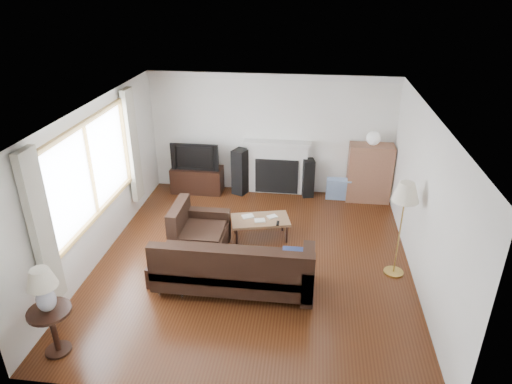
# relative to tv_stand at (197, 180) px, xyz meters

# --- Properties ---
(room) EXTENTS (5.10, 5.60, 2.54)m
(room) POSITION_rel_tv_stand_xyz_m (1.54, -2.48, 0.98)
(room) COLOR #482210
(room) RESTS_ON ground
(window) EXTENTS (0.12, 2.74, 1.54)m
(window) POSITION_rel_tv_stand_xyz_m (-0.91, -2.68, 1.28)
(window) COLOR olive
(window) RESTS_ON room
(curtain_near) EXTENTS (0.10, 0.35, 2.10)m
(curtain_near) POSITION_rel_tv_stand_xyz_m (-0.86, -4.20, 1.13)
(curtain_near) COLOR beige
(curtain_near) RESTS_ON room
(curtain_far) EXTENTS (0.10, 0.35, 2.10)m
(curtain_far) POSITION_rel_tv_stand_xyz_m (-0.86, -1.16, 1.13)
(curtain_far) COLOR beige
(curtain_far) RESTS_ON room
(fireplace) EXTENTS (1.40, 0.26, 1.15)m
(fireplace) POSITION_rel_tv_stand_xyz_m (1.69, 0.16, 0.31)
(fireplace) COLOR white
(fireplace) RESTS_ON room
(tv_stand) EXTENTS (1.07, 0.48, 0.54)m
(tv_stand) POSITION_rel_tv_stand_xyz_m (0.00, 0.00, 0.00)
(tv_stand) COLOR black
(tv_stand) RESTS_ON ground
(television) EXTENTS (1.00, 0.13, 0.58)m
(television) POSITION_rel_tv_stand_xyz_m (0.00, 0.00, 0.56)
(television) COLOR black
(television) RESTS_ON tv_stand
(speaker_left) EXTENTS (0.37, 0.40, 0.97)m
(speaker_left) POSITION_rel_tv_stand_xyz_m (0.93, 0.04, 0.22)
(speaker_left) COLOR black
(speaker_left) RESTS_ON ground
(speaker_right) EXTENTS (0.28, 0.31, 0.81)m
(speaker_right) POSITION_rel_tv_stand_xyz_m (2.34, 0.07, 0.14)
(speaker_right) COLOR black
(speaker_right) RESTS_ON ground
(bookshelf) EXTENTS (0.87, 0.41, 1.20)m
(bookshelf) POSITION_rel_tv_stand_xyz_m (3.57, 0.03, 0.33)
(bookshelf) COLOR #8B5940
(bookshelf) RESTS_ON ground
(globe_lamp) EXTENTS (0.27, 0.27, 0.27)m
(globe_lamp) POSITION_rel_tv_stand_xyz_m (3.57, 0.03, 1.07)
(globe_lamp) COLOR white
(globe_lamp) RESTS_ON bookshelf
(sectional_sofa) EXTENTS (2.51, 1.83, 0.81)m
(sectional_sofa) POSITION_rel_tv_stand_xyz_m (1.35, -3.20, 0.14)
(sectional_sofa) COLOR black
(sectional_sofa) RESTS_ON ground
(coffee_table) EXTENTS (1.10, 0.77, 0.39)m
(coffee_table) POSITION_rel_tv_stand_xyz_m (1.56, -1.76, -0.07)
(coffee_table) COLOR brown
(coffee_table) RESTS_ON ground
(footstool) EXTENTS (0.44, 0.44, 0.34)m
(footstool) POSITION_rel_tv_stand_xyz_m (0.27, -3.25, -0.10)
(footstool) COLOR black
(footstool) RESTS_ON ground
(floor_lamp) EXTENTS (0.49, 0.49, 1.55)m
(floor_lamp) POSITION_rel_tv_stand_xyz_m (3.76, -2.54, 0.51)
(floor_lamp) COLOR #AF893C
(floor_lamp) RESTS_ON ground
(side_table) EXTENTS (0.51, 0.51, 0.64)m
(side_table) POSITION_rel_tv_stand_xyz_m (-0.61, -4.75, 0.05)
(side_table) COLOR black
(side_table) RESTS_ON ground
(table_lamp) EXTENTS (0.35, 0.35, 0.57)m
(table_lamp) POSITION_rel_tv_stand_xyz_m (-0.61, -4.75, 0.66)
(table_lamp) COLOR silver
(table_lamp) RESTS_ON side_table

